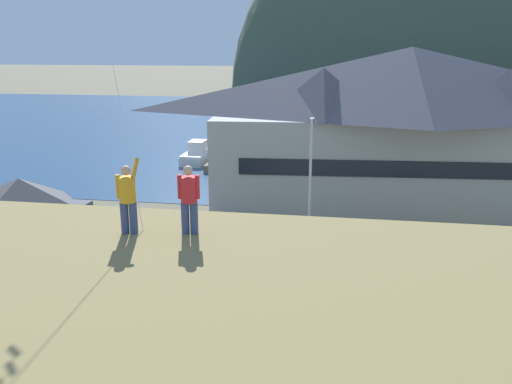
{
  "coord_description": "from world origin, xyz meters",
  "views": [
    {
      "loc": [
        6.02,
        -18.05,
        11.27
      ],
      "look_at": [
        1.62,
        9.0,
        3.7
      ],
      "focal_mm": 37.09,
      "sensor_mm": 36.0,
      "label": 1
    }
  ],
  "objects_px": {
    "wharf_dock": "(237,154)",
    "parked_car_corner_spot": "(161,320)",
    "parking_light_pole": "(310,176)",
    "harbor_lodge": "(408,122)",
    "moored_boat_wharfside": "(199,154)",
    "parked_car_front_row_silver": "(500,278)",
    "parked_car_front_row_end": "(191,250)",
    "parked_car_back_row_left": "(469,331)",
    "storage_shed_near_lot": "(23,221)",
    "person_kite_flyer": "(128,197)",
    "person_companion": "(189,198)",
    "storage_shed_waterside": "(273,157)"
  },
  "relations": [
    {
      "from": "moored_boat_wharfside",
      "to": "parked_car_back_row_left",
      "type": "xyz_separation_m",
      "value": [
        19.17,
        -32.52,
        0.34
      ]
    },
    {
      "from": "parked_car_front_row_silver",
      "to": "person_companion",
      "type": "bearing_deg",
      "value": -133.79
    },
    {
      "from": "parked_car_front_row_silver",
      "to": "person_kite_flyer",
      "type": "xyz_separation_m",
      "value": [
        -12.59,
        -11.8,
        6.61
      ]
    },
    {
      "from": "harbor_lodge",
      "to": "parking_light_pole",
      "type": "height_order",
      "value": "harbor_lodge"
    },
    {
      "from": "moored_boat_wharfside",
      "to": "parked_car_front_row_silver",
      "type": "bearing_deg",
      "value": -51.74
    },
    {
      "from": "moored_boat_wharfside",
      "to": "parked_car_corner_spot",
      "type": "distance_m",
      "value": 34.44
    },
    {
      "from": "storage_shed_waterside",
      "to": "wharf_dock",
      "type": "xyz_separation_m",
      "value": [
        -5.3,
        11.39,
        -2.13
      ]
    },
    {
      "from": "moored_boat_wharfside",
      "to": "wharf_dock",
      "type": "bearing_deg",
      "value": 38.23
    },
    {
      "from": "parked_car_corner_spot",
      "to": "parked_car_front_row_end",
      "type": "relative_size",
      "value": 0.98
    },
    {
      "from": "storage_shed_near_lot",
      "to": "storage_shed_waterside",
      "type": "height_order",
      "value": "storage_shed_waterside"
    },
    {
      "from": "storage_shed_near_lot",
      "to": "harbor_lodge",
      "type": "bearing_deg",
      "value": 36.77
    },
    {
      "from": "parked_car_front_row_silver",
      "to": "parked_car_back_row_left",
      "type": "distance_m",
      "value": 5.66
    },
    {
      "from": "storage_shed_near_lot",
      "to": "person_companion",
      "type": "distance_m",
      "value": 18.0
    },
    {
      "from": "parked_car_front_row_silver",
      "to": "storage_shed_waterside",
      "type": "bearing_deg",
      "value": 124.59
    },
    {
      "from": "harbor_lodge",
      "to": "storage_shed_near_lot",
      "type": "height_order",
      "value": "harbor_lodge"
    },
    {
      "from": "harbor_lodge",
      "to": "parked_car_front_row_silver",
      "type": "distance_m",
      "value": 16.83
    },
    {
      "from": "storage_shed_waterside",
      "to": "person_kite_flyer",
      "type": "bearing_deg",
      "value": -89.42
    },
    {
      "from": "storage_shed_waterside",
      "to": "parked_car_corner_spot",
      "type": "distance_m",
      "value": 24.95
    },
    {
      "from": "wharf_dock",
      "to": "moored_boat_wharfside",
      "type": "height_order",
      "value": "moored_boat_wharfside"
    },
    {
      "from": "storage_shed_near_lot",
      "to": "moored_boat_wharfside",
      "type": "distance_m",
      "value": 27.33
    },
    {
      "from": "storage_shed_near_lot",
      "to": "parked_car_front_row_silver",
      "type": "relative_size",
      "value": 1.44
    },
    {
      "from": "storage_shed_waterside",
      "to": "parked_car_back_row_left",
      "type": "distance_m",
      "value": 26.05
    },
    {
      "from": "storage_shed_near_lot",
      "to": "person_kite_flyer",
      "type": "xyz_separation_m",
      "value": [
        11.06,
        -12.02,
        5.21
      ]
    },
    {
      "from": "harbor_lodge",
      "to": "parked_car_front_row_silver",
      "type": "height_order",
      "value": "harbor_lodge"
    },
    {
      "from": "harbor_lodge",
      "to": "parked_car_corner_spot",
      "type": "distance_m",
      "value": 25.24
    },
    {
      "from": "parked_car_front_row_end",
      "to": "person_companion",
      "type": "xyz_separation_m",
      "value": [
        3.77,
        -12.59,
        6.6
      ]
    },
    {
      "from": "storage_shed_near_lot",
      "to": "wharf_dock",
      "type": "height_order",
      "value": "storage_shed_near_lot"
    },
    {
      "from": "wharf_dock",
      "to": "parked_car_front_row_silver",
      "type": "height_order",
      "value": "parked_car_front_row_silver"
    },
    {
      "from": "parked_car_corner_spot",
      "to": "storage_shed_waterside",
      "type": "bearing_deg",
      "value": 87.45
    },
    {
      "from": "harbor_lodge",
      "to": "parked_car_front_row_end",
      "type": "xyz_separation_m",
      "value": [
        -12.14,
        -14.84,
        -4.91
      ]
    },
    {
      "from": "parked_car_back_row_left",
      "to": "storage_shed_near_lot",
      "type": "bearing_deg",
      "value": 165.9
    },
    {
      "from": "wharf_dock",
      "to": "parked_car_corner_spot",
      "type": "xyz_separation_m",
      "value": [
        4.19,
        -36.28,
        0.71
      ]
    },
    {
      "from": "parked_car_back_row_left",
      "to": "person_kite_flyer",
      "type": "height_order",
      "value": "person_kite_flyer"
    },
    {
      "from": "parked_car_back_row_left",
      "to": "wharf_dock",
      "type": "bearing_deg",
      "value": 114.1
    },
    {
      "from": "parked_car_front_row_end",
      "to": "parking_light_pole",
      "type": "distance_m",
      "value": 7.73
    },
    {
      "from": "harbor_lodge",
      "to": "moored_boat_wharfside",
      "type": "distance_m",
      "value": 22.77
    },
    {
      "from": "harbor_lodge",
      "to": "parked_car_corner_spot",
      "type": "height_order",
      "value": "harbor_lodge"
    },
    {
      "from": "storage_shed_near_lot",
      "to": "moored_boat_wharfside",
      "type": "bearing_deg",
      "value": 85.72
    },
    {
      "from": "parked_car_corner_spot",
      "to": "parking_light_pole",
      "type": "height_order",
      "value": "parking_light_pole"
    },
    {
      "from": "storage_shed_waterside",
      "to": "parked_car_front_row_end",
      "type": "height_order",
      "value": "storage_shed_waterside"
    },
    {
      "from": "wharf_dock",
      "to": "person_companion",
      "type": "relative_size",
      "value": 9.1
    },
    {
      "from": "storage_shed_waterside",
      "to": "parked_car_front_row_silver",
      "type": "height_order",
      "value": "storage_shed_waterside"
    },
    {
      "from": "harbor_lodge",
      "to": "parked_car_front_row_silver",
      "type": "xyz_separation_m",
      "value": [
        2.72,
        -15.86,
        -4.91
      ]
    },
    {
      "from": "parked_car_front_row_silver",
      "to": "parking_light_pole",
      "type": "bearing_deg",
      "value": 151.42
    },
    {
      "from": "person_kite_flyer",
      "to": "storage_shed_waterside",
      "type": "bearing_deg",
      "value": 90.58
    },
    {
      "from": "person_kite_flyer",
      "to": "person_companion",
      "type": "height_order",
      "value": "person_kite_flyer"
    },
    {
      "from": "parked_car_corner_spot",
      "to": "person_kite_flyer",
      "type": "xyz_separation_m",
      "value": [
        1.42,
        -5.63,
        6.61
      ]
    },
    {
      "from": "harbor_lodge",
      "to": "parked_car_corner_spot",
      "type": "xyz_separation_m",
      "value": [
        -11.3,
        -22.03,
        -4.91
      ]
    },
    {
      "from": "storage_shed_near_lot",
      "to": "parked_car_back_row_left",
      "type": "distance_m",
      "value": 21.91
    },
    {
      "from": "harbor_lodge",
      "to": "wharf_dock",
      "type": "xyz_separation_m",
      "value": [
        -15.48,
        14.24,
        -5.62
      ]
    }
  ]
}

